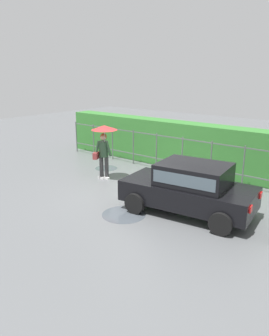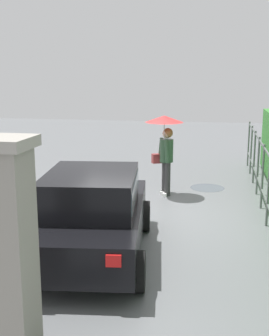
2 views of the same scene
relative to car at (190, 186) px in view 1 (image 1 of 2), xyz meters
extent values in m
plane|color=slate|center=(-2.07, 0.27, -0.80)|extent=(40.00, 40.00, 0.00)
cube|color=black|center=(-0.06, -0.01, -0.22)|extent=(3.88, 2.09, 0.60)
cube|color=black|center=(0.09, 0.01, 0.38)|extent=(2.07, 1.67, 0.60)
cube|color=#4C5B66|center=(0.09, 0.01, 0.40)|extent=(1.92, 1.67, 0.33)
cylinder|color=black|center=(-1.19, -1.00, -0.50)|extent=(0.62, 0.25, 0.60)
cylinder|color=black|center=(-1.40, 0.67, -0.50)|extent=(0.62, 0.25, 0.60)
cylinder|color=black|center=(1.29, -0.68, -0.50)|extent=(0.62, 0.25, 0.60)
cylinder|color=black|center=(1.08, 0.98, -0.50)|extent=(0.62, 0.25, 0.60)
cube|color=red|center=(1.86, -0.32, -0.07)|extent=(0.08, 0.21, 0.16)
cube|color=red|center=(1.72, 0.77, -0.07)|extent=(0.08, 0.21, 0.16)
cylinder|color=#333333|center=(-4.03, 0.81, -0.37)|extent=(0.15, 0.15, 0.86)
cylinder|color=#333333|center=(-4.21, 0.72, -0.37)|extent=(0.15, 0.15, 0.86)
cube|color=white|center=(-4.00, 0.76, -0.76)|extent=(0.26, 0.10, 0.08)
cube|color=white|center=(-4.18, 0.67, -0.76)|extent=(0.26, 0.10, 0.08)
cylinder|color=#2D4C33|center=(-4.12, 0.77, 0.35)|extent=(0.34, 0.34, 0.58)
sphere|color=#DBAD89|center=(-4.12, 0.77, 0.78)|extent=(0.22, 0.22, 0.22)
sphere|color=olive|center=(-4.13, 0.79, 0.80)|extent=(0.25, 0.25, 0.25)
cylinder|color=#2D4C33|center=(-3.88, 0.79, 0.37)|extent=(0.24, 0.18, 0.56)
cylinder|color=#2D4C33|center=(-4.28, 0.60, 0.37)|extent=(0.24, 0.18, 0.56)
cylinder|color=#B2B2B7|center=(-4.00, 0.71, 0.69)|extent=(0.02, 0.02, 0.77)
cone|color=red|center=(-4.00, 0.71, 1.16)|extent=(0.94, 0.94, 0.17)
cube|color=maroon|center=(-4.29, 0.54, 0.11)|extent=(0.30, 0.38, 0.24)
cylinder|color=#59605B|center=(-8.25, 3.06, -0.05)|extent=(0.05, 0.05, 1.50)
cylinder|color=#59605B|center=(-7.02, 3.06, -0.05)|extent=(0.05, 0.05, 1.50)
cylinder|color=#59605B|center=(-5.80, 3.06, -0.05)|extent=(0.05, 0.05, 1.50)
cylinder|color=#59605B|center=(-4.57, 3.06, -0.05)|extent=(0.05, 0.05, 1.50)
cylinder|color=#59605B|center=(-3.35, 3.06, -0.05)|extent=(0.05, 0.05, 1.50)
cylinder|color=#59605B|center=(-2.12, 3.06, -0.05)|extent=(0.05, 0.05, 1.50)
cylinder|color=#59605B|center=(-0.89, 3.06, -0.05)|extent=(0.05, 0.05, 1.50)
cylinder|color=#59605B|center=(0.33, 3.06, -0.05)|extent=(0.05, 0.05, 1.50)
cube|color=#59605B|center=(-2.73, 3.06, 0.62)|extent=(11.04, 0.03, 0.04)
cube|color=#59605B|center=(-2.73, 3.06, -0.35)|extent=(11.04, 0.03, 0.04)
cube|color=#387F33|center=(-2.73, 3.97, 0.15)|extent=(12.04, 0.90, 1.90)
cylinder|color=#4C545B|center=(-1.38, -1.27, -0.80)|extent=(1.26, 1.26, 0.00)
cylinder|color=#4C545B|center=(-5.01, 1.80, -0.80)|extent=(0.93, 0.93, 0.00)
camera|label=1|loc=(4.38, -7.87, 3.15)|focal=35.69mm
camera|label=2|loc=(6.75, 1.99, 2.24)|focal=46.82mm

